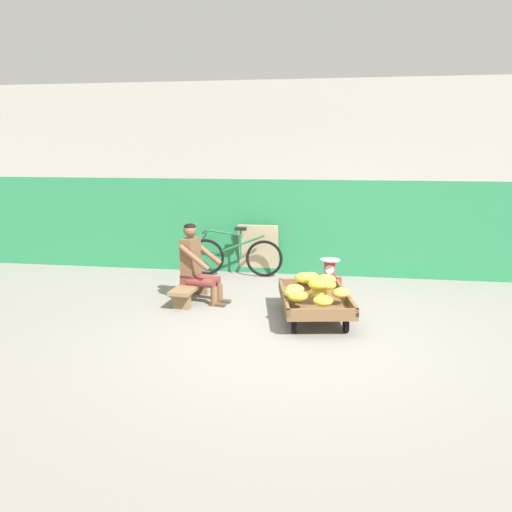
{
  "coord_description": "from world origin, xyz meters",
  "views": [
    {
      "loc": [
        0.54,
        -5.68,
        2.19
      ],
      "look_at": [
        -0.56,
        1.1,
        0.75
      ],
      "focal_mm": 36.33,
      "sensor_mm": 36.0,
      "label": 1
    }
  ],
  "objects_px": {
    "plastic_crate": "(329,289)",
    "low_bench": "(191,288)",
    "weighing_scale": "(330,269)",
    "bicycle_near_left": "(235,256)",
    "vendor_seated": "(196,264)",
    "sign_board": "(259,249)",
    "banana_cart": "(315,301)",
    "shopping_bag": "(323,296)"
  },
  "relations": [
    {
      "from": "bicycle_near_left",
      "to": "sign_board",
      "type": "distance_m",
      "value": 0.45
    },
    {
      "from": "vendor_seated",
      "to": "banana_cart",
      "type": "bearing_deg",
      "value": -16.32
    },
    {
      "from": "banana_cart",
      "to": "bicycle_near_left",
      "type": "height_order",
      "value": "bicycle_near_left"
    },
    {
      "from": "sign_board",
      "to": "shopping_bag",
      "type": "distance_m",
      "value": 2.08
    },
    {
      "from": "banana_cart",
      "to": "low_bench",
      "type": "xyz_separation_m",
      "value": [
        -1.81,
        0.52,
        -0.04
      ]
    },
    {
      "from": "low_bench",
      "to": "vendor_seated",
      "type": "relative_size",
      "value": 0.98
    },
    {
      "from": "low_bench",
      "to": "sign_board",
      "type": "distance_m",
      "value": 1.96
    },
    {
      "from": "plastic_crate",
      "to": "sign_board",
      "type": "distance_m",
      "value": 1.88
    },
    {
      "from": "vendor_seated",
      "to": "bicycle_near_left",
      "type": "distance_m",
      "value": 1.64
    },
    {
      "from": "weighing_scale",
      "to": "sign_board",
      "type": "distance_m",
      "value": 1.86
    },
    {
      "from": "low_bench",
      "to": "vendor_seated",
      "type": "bearing_deg",
      "value": -10.69
    },
    {
      "from": "vendor_seated",
      "to": "low_bench",
      "type": "bearing_deg",
      "value": 169.31
    },
    {
      "from": "banana_cart",
      "to": "sign_board",
      "type": "bearing_deg",
      "value": 115.35
    },
    {
      "from": "vendor_seated",
      "to": "weighing_scale",
      "type": "relative_size",
      "value": 3.8
    },
    {
      "from": "low_bench",
      "to": "weighing_scale",
      "type": "bearing_deg",
      "value": 13.2
    },
    {
      "from": "banana_cart",
      "to": "weighing_scale",
      "type": "height_order",
      "value": "weighing_scale"
    },
    {
      "from": "plastic_crate",
      "to": "shopping_bag",
      "type": "relative_size",
      "value": 1.5
    },
    {
      "from": "banana_cart",
      "to": "weighing_scale",
      "type": "relative_size",
      "value": 5.23
    },
    {
      "from": "banana_cart",
      "to": "weighing_scale",
      "type": "bearing_deg",
      "value": 80.44
    },
    {
      "from": "plastic_crate",
      "to": "sign_board",
      "type": "xyz_separation_m",
      "value": [
        -1.27,
        1.35,
        0.29
      ]
    },
    {
      "from": "bicycle_near_left",
      "to": "shopping_bag",
      "type": "relative_size",
      "value": 6.92
    },
    {
      "from": "bicycle_near_left",
      "to": "sign_board",
      "type": "bearing_deg",
      "value": 29.59
    },
    {
      "from": "low_bench",
      "to": "vendor_seated",
      "type": "height_order",
      "value": "vendor_seated"
    },
    {
      "from": "bicycle_near_left",
      "to": "plastic_crate",
      "type": "bearing_deg",
      "value": -34.41
    },
    {
      "from": "sign_board",
      "to": "shopping_bag",
      "type": "height_order",
      "value": "sign_board"
    },
    {
      "from": "shopping_bag",
      "to": "low_bench",
      "type": "bearing_deg",
      "value": -175.54
    },
    {
      "from": "low_bench",
      "to": "plastic_crate",
      "type": "distance_m",
      "value": 2.03
    },
    {
      "from": "plastic_crate",
      "to": "low_bench",
      "type": "bearing_deg",
      "value": -166.77
    },
    {
      "from": "weighing_scale",
      "to": "bicycle_near_left",
      "type": "xyz_separation_m",
      "value": [
        -1.65,
        1.13,
        -0.1
      ]
    },
    {
      "from": "banana_cart",
      "to": "sign_board",
      "type": "relative_size",
      "value": 1.77
    },
    {
      "from": "banana_cart",
      "to": "bicycle_near_left",
      "type": "distance_m",
      "value": 2.59
    },
    {
      "from": "vendor_seated",
      "to": "sign_board",
      "type": "height_order",
      "value": "vendor_seated"
    },
    {
      "from": "banana_cart",
      "to": "shopping_bag",
      "type": "xyz_separation_m",
      "value": [
        0.09,
        0.67,
        -0.12
      ]
    },
    {
      "from": "weighing_scale",
      "to": "bicycle_near_left",
      "type": "height_order",
      "value": "bicycle_near_left"
    },
    {
      "from": "banana_cart",
      "to": "vendor_seated",
      "type": "bearing_deg",
      "value": 163.68
    },
    {
      "from": "low_bench",
      "to": "weighing_scale",
      "type": "distance_m",
      "value": 2.04
    },
    {
      "from": "vendor_seated",
      "to": "plastic_crate",
      "type": "relative_size",
      "value": 3.17
    },
    {
      "from": "banana_cart",
      "to": "shopping_bag",
      "type": "distance_m",
      "value": 0.68
    },
    {
      "from": "banana_cart",
      "to": "shopping_bag",
      "type": "height_order",
      "value": "banana_cart"
    },
    {
      "from": "vendor_seated",
      "to": "bicycle_near_left",
      "type": "height_order",
      "value": "vendor_seated"
    },
    {
      "from": "low_bench",
      "to": "weighing_scale",
      "type": "xyz_separation_m",
      "value": [
        1.97,
        0.46,
        0.25
      ]
    },
    {
      "from": "sign_board",
      "to": "vendor_seated",
      "type": "bearing_deg",
      "value": -108.52
    }
  ]
}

